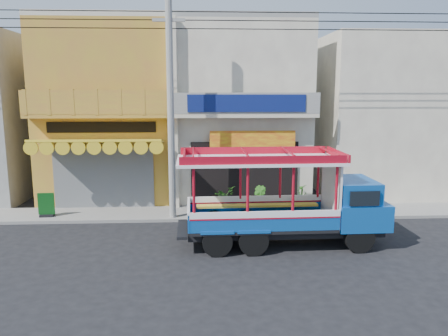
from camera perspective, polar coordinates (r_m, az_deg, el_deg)
The scene contains 12 objects.
ground at distance 14.35m, azimuth -3.49°, elevation -10.55°, with size 90.00×90.00×0.00m, color black.
sidewalk at distance 18.14m, azimuth -3.37°, elevation -5.92°, with size 30.00×2.00×0.12m, color slate.
shophouse_left at distance 21.82m, azimuth -14.05°, elevation 7.29°, with size 6.00×7.50×8.24m.
shophouse_right at distance 21.50m, azimuth 1.99°, elevation 7.54°, with size 6.00×6.75×8.24m.
party_pilaster at distance 18.35m, azimuth -6.62°, elevation 6.72°, with size 0.35×0.30×8.00m, color #BAAC98.
filler_building_right at distance 23.21m, azimuth 19.57°, elevation 6.40°, with size 6.00×6.00×7.60m, color #BAAC98.
utility_pole at distance 16.77m, azimuth -6.52°, elevation 9.95°, with size 28.00×0.26×9.00m.
songthaew_truck at distance 14.55m, azimuth 9.62°, elevation -4.13°, with size 6.79×2.42×3.15m.
green_sign at distance 18.70m, azimuth -22.18°, elevation -4.71°, with size 0.63×0.31×0.96m.
potted_plant_a at distance 18.53m, azimuth 0.04°, elevation -3.84°, with size 0.86×0.74×0.95m, color #275B1A.
potted_plant_b at distance 18.07m, azimuth 4.75°, elevation -4.04°, with size 0.59×0.48×1.07m, color #275B1A.
potted_plant_c at distance 19.11m, azimuth 10.14°, elevation -3.54°, with size 0.54×0.54×0.97m, color #275B1A.
Camera 1 is at (0.18, -13.44, 5.04)m, focal length 35.00 mm.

